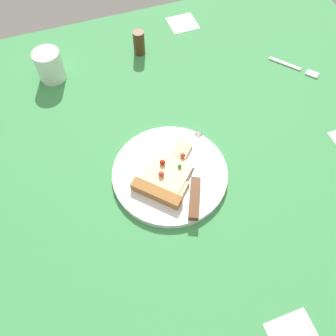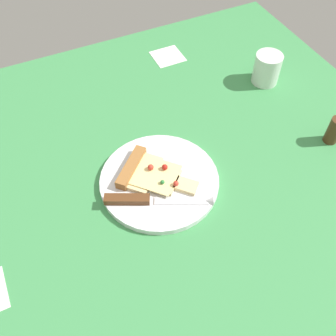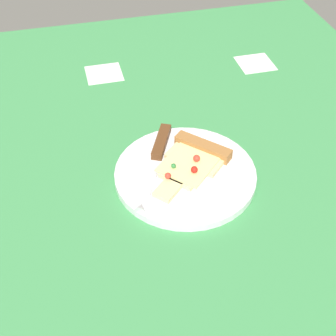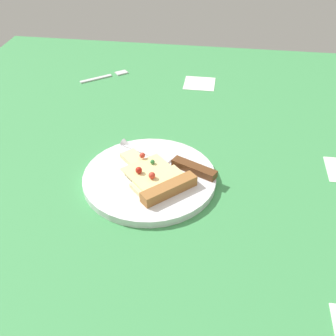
# 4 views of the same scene
# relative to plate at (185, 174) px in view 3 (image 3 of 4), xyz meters

# --- Properties ---
(ground_plane) EXTENTS (1.37, 1.37, 0.03)m
(ground_plane) POSITION_rel_plate_xyz_m (0.09, -0.03, -0.02)
(ground_plane) COLOR #3D8C4C
(ground_plane) RESTS_ON ground
(plate) EXTENTS (0.28, 0.28, 0.02)m
(plate) POSITION_rel_plate_xyz_m (0.00, 0.00, 0.00)
(plate) COLOR silver
(plate) RESTS_ON ground_plane
(pizza_slice) EXTENTS (0.18, 0.18, 0.03)m
(pizza_slice) POSITION_rel_plate_xyz_m (-0.02, -0.02, 0.02)
(pizza_slice) COLOR beige
(pizza_slice) RESTS_ON plate
(knife) EXTENTS (0.12, 0.23, 0.02)m
(knife) POSITION_rel_plate_xyz_m (0.05, -0.05, 0.01)
(knife) COLOR silver
(knife) RESTS_ON plate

